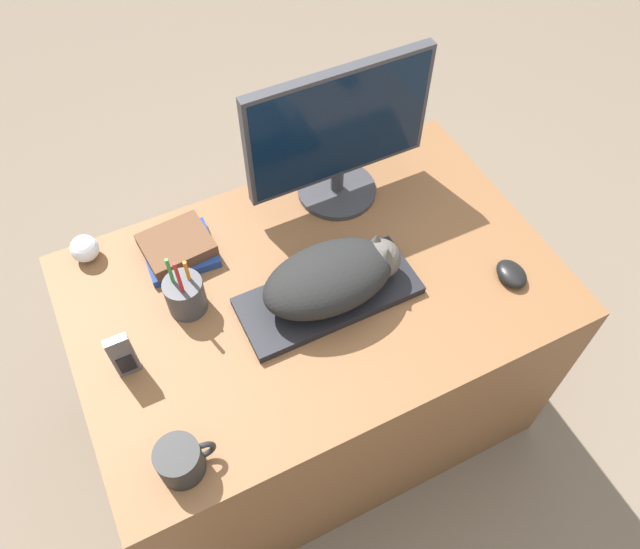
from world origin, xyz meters
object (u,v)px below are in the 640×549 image
object	(u,v)px
coffee_mug	(181,461)
pen_cup	(185,295)
monitor	(339,133)
keyboard	(328,296)
book_stack	(178,248)
computer_mouse	(512,274)
cat	(335,276)
baseball	(85,249)
phone	(123,356)

from	to	relation	value
coffee_mug	pen_cup	distance (m)	0.40
monitor	keyboard	bearing A→B (deg)	-120.63
book_stack	keyboard	bearing A→B (deg)	-45.77
pen_cup	book_stack	distance (m)	0.17
monitor	pen_cup	size ratio (longest dim) A/B	2.48
coffee_mug	computer_mouse	bearing A→B (deg)	6.19
coffee_mug	pen_cup	world-z (taller)	pen_cup
cat	pen_cup	distance (m)	0.36
pen_cup	baseball	xyz separation A→B (m)	(-0.18, 0.26, -0.02)
book_stack	monitor	bearing A→B (deg)	1.91
keyboard	monitor	distance (m)	0.41
keyboard	baseball	bearing A→B (deg)	142.02
baseball	phone	bearing A→B (deg)	-89.15
keyboard	book_stack	world-z (taller)	book_stack
keyboard	book_stack	size ratio (longest dim) A/B	2.40
monitor	phone	xyz separation A→B (m)	(-0.68, -0.29, -0.15)
book_stack	pen_cup	bearing A→B (deg)	-101.31
monitor	phone	size ratio (longest dim) A/B	3.63
coffee_mug	keyboard	bearing A→B (deg)	28.12
cat	computer_mouse	distance (m)	0.46
baseball	coffee_mug	bearing A→B (deg)	-86.18
coffee_mug	book_stack	world-z (taller)	coffee_mug
phone	keyboard	bearing A→B (deg)	-2.84
computer_mouse	baseball	distance (m)	1.09
monitor	baseball	size ratio (longest dim) A/B	7.02
keyboard	book_stack	xyz separation A→B (m)	(-0.29, 0.29, 0.02)
baseball	phone	distance (m)	0.37
cat	coffee_mug	bearing A→B (deg)	-152.72
coffee_mug	baseball	distance (m)	0.64
cat	monitor	xyz separation A→B (m)	(0.17, 0.31, 0.13)
pen_cup	phone	distance (m)	0.21
cat	computer_mouse	xyz separation A→B (m)	(0.43, -0.15, -0.07)
computer_mouse	coffee_mug	distance (m)	0.91
book_stack	computer_mouse	bearing A→B (deg)	-31.22
baseball	cat	bearing A→B (deg)	-37.08
phone	book_stack	size ratio (longest dim) A/B	0.75
keyboard	computer_mouse	size ratio (longest dim) A/B	4.92
baseball	book_stack	size ratio (longest dim) A/B	0.39
monitor	pen_cup	world-z (taller)	monitor
keyboard	coffee_mug	xyz separation A→B (m)	(-0.46, -0.25, 0.03)
keyboard	phone	size ratio (longest dim) A/B	3.21
keyboard	monitor	xyz separation A→B (m)	(0.18, 0.31, 0.21)
computer_mouse	phone	distance (m)	0.96
cat	monitor	size ratio (longest dim) A/B	0.71
monitor	pen_cup	distance (m)	0.56
monitor	computer_mouse	bearing A→B (deg)	-60.46
computer_mouse	book_stack	size ratio (longest dim) A/B	0.49
computer_mouse	book_stack	world-z (taller)	book_stack
cat	phone	xyz separation A→B (m)	(-0.51, 0.02, -0.02)
baseball	computer_mouse	bearing A→B (deg)	-29.74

